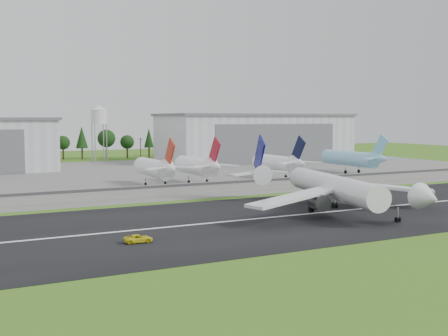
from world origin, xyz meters
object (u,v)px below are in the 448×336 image
main_airliner (335,192)px  parked_jet_navy (280,163)px  ground_vehicle (138,239)px  parked_jet_red_a (157,168)px  parked_jet_skyblue (355,158)px  parked_jet_red_b (200,166)px

main_airliner → parked_jet_navy: main_airliner is taller
ground_vehicle → parked_jet_red_a: (32.39, 77.75, 5.48)m
ground_vehicle → parked_jet_red_a: bearing=-18.6°
ground_vehicle → parked_jet_skyblue: 146.21m
parked_jet_red_b → parked_jet_skyblue: (72.42, 5.00, -0.04)m
ground_vehicle → parked_jet_red_b: bearing=-27.7°
main_airliner → parked_jet_red_b: main_airliner is taller
main_airliner → parked_jet_skyblue: (67.04, 72.02, 1.45)m
parked_jet_red_b → parked_jet_skyblue: size_ratio=0.84×
ground_vehicle → parked_jet_skyblue: size_ratio=0.14×
ground_vehicle → parked_jet_red_b: size_ratio=0.17×
parked_jet_red_a → parked_jet_navy: bearing=-0.0°
parked_jet_navy → parked_jet_red_a: bearing=180.0°
parked_jet_navy → parked_jet_skyblue: bearing=7.2°
ground_vehicle → parked_jet_red_b: (47.99, 77.76, 5.54)m
parked_jet_red_a → parked_jet_red_b: parked_jet_red_b is taller
ground_vehicle → parked_jet_red_a: 84.40m
parked_jet_red_a → parked_jet_navy: 48.46m
ground_vehicle → parked_jet_skyblue: bearing=-51.5°
main_airliner → parked_jet_red_b: 67.25m
main_airliner → ground_vehicle: bearing=24.5°
parked_jet_red_a → parked_jet_red_b: (15.60, 0.01, 0.06)m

